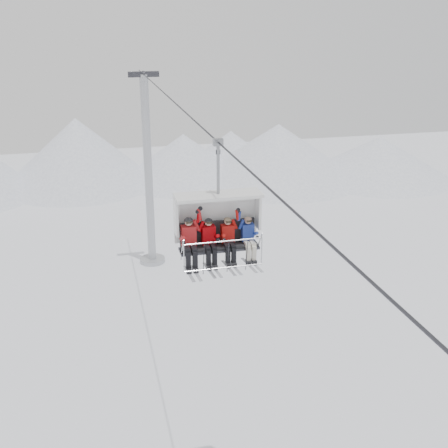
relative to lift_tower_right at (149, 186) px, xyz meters
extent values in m
cone|color=white|center=(-5.00, 22.00, -2.28)|extent=(16.00, 16.00, 7.00)
cone|color=white|center=(6.00, 21.00, -3.28)|extent=(14.00, 14.00, 5.00)
cone|color=white|center=(16.00, 19.00, -2.78)|extent=(18.00, 18.00, 6.00)
cone|color=white|center=(27.00, 17.00, -3.53)|extent=(16.00, 16.00, 4.50)
cone|color=white|center=(12.00, 24.00, -3.53)|extent=(12.00, 12.00, 4.50)
cylinder|color=#A7A9AE|center=(0.00, 0.00, 0.87)|extent=(0.56, 0.56, 13.30)
cylinder|color=#A7A9AE|center=(0.00, 0.00, -5.63)|extent=(1.80, 1.80, 0.30)
cube|color=#303035|center=(0.00, 0.00, 7.52)|extent=(2.00, 0.35, 0.35)
cylinder|color=#303035|center=(0.00, -22.00, 7.52)|extent=(0.06, 50.00, 0.06)
cube|color=black|center=(0.00, -21.34, 4.17)|extent=(2.46, 0.55, 0.10)
cube|color=black|center=(0.00, -21.08, 4.58)|extent=(2.46, 0.10, 0.71)
cube|color=#303035|center=(0.00, -21.34, 4.08)|extent=(2.57, 0.60, 0.08)
cube|color=white|center=(0.00, -20.86, 5.02)|extent=(2.74, 0.10, 1.63)
cube|color=white|center=(0.00, -21.26, 5.84)|extent=(2.74, 0.90, 0.10)
cylinder|color=#B9B9BE|center=(0.00, -21.89, 4.54)|extent=(2.50, 0.04, 0.04)
cylinder|color=#B9B9BE|center=(0.00, -21.96, 3.67)|extent=(2.50, 0.04, 0.04)
cylinder|color=gray|center=(0.00, -21.24, 6.68)|extent=(0.10, 0.10, 1.68)
cube|color=gray|center=(0.00, -21.24, 7.52)|extent=(0.30, 0.18, 0.22)
cube|color=red|center=(-0.98, -21.30, 4.59)|extent=(0.46, 0.31, 0.68)
sphere|color=tan|center=(-0.98, -21.34, 5.07)|extent=(0.25, 0.25, 0.25)
cube|color=black|center=(-1.09, -21.74, 3.95)|extent=(0.15, 0.15, 0.55)
cube|color=black|center=(-0.87, -21.74, 3.95)|extent=(0.15, 0.15, 0.55)
cube|color=silver|center=(-1.09, -21.84, 3.53)|extent=(0.10, 1.69, 0.26)
cube|color=silver|center=(-0.87, -21.84, 3.53)|extent=(0.10, 1.69, 0.26)
cube|color=#A50107|center=(-0.34, -21.30, 4.56)|extent=(0.42, 0.28, 0.62)
sphere|color=tan|center=(-0.34, -21.34, 5.00)|extent=(0.23, 0.23, 0.23)
cube|color=black|center=(-0.44, -21.74, 3.97)|extent=(0.14, 0.15, 0.50)
cube|color=black|center=(-0.24, -21.74, 3.97)|extent=(0.14, 0.15, 0.50)
cube|color=silver|center=(-0.44, -21.84, 3.58)|extent=(0.10, 1.69, 0.26)
cube|color=silver|center=(-0.24, -21.84, 3.58)|extent=(0.10, 1.69, 0.26)
cube|color=#B0110D|center=(0.28, -21.30, 4.55)|extent=(0.41, 0.27, 0.60)
sphere|color=tan|center=(0.28, -21.34, 4.98)|extent=(0.22, 0.22, 0.22)
cube|color=black|center=(0.19, -21.74, 3.98)|extent=(0.14, 0.15, 0.48)
cube|color=black|center=(0.38, -21.74, 3.98)|extent=(0.14, 0.15, 0.48)
cube|color=silver|center=(0.19, -21.84, 3.60)|extent=(0.09, 1.69, 0.26)
cube|color=silver|center=(0.38, -21.84, 3.60)|extent=(0.09, 1.69, 0.26)
cube|color=navy|center=(0.95, -21.30, 4.54)|extent=(0.39, 0.26, 0.58)
sphere|color=tan|center=(0.95, -21.34, 4.95)|extent=(0.21, 0.21, 0.21)
cube|color=beige|center=(0.86, -21.74, 3.99)|extent=(0.13, 0.15, 0.47)
cube|color=beige|center=(1.05, -21.74, 3.99)|extent=(0.13, 0.15, 0.47)
cube|color=silver|center=(0.86, -21.84, 3.62)|extent=(0.09, 1.69, 0.26)
cube|color=silver|center=(1.05, -21.84, 3.62)|extent=(0.09, 1.69, 0.26)
camera|label=1|loc=(-3.79, -37.53, 11.13)|focal=45.00mm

